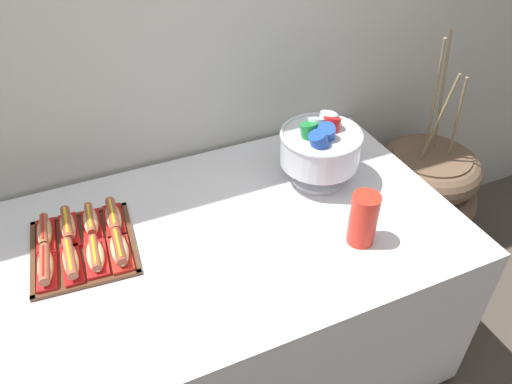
{
  "coord_description": "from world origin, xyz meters",
  "views": [
    {
      "loc": [
        -0.45,
        -1.18,
        1.94
      ],
      "look_at": [
        0.1,
        0.04,
        0.86
      ],
      "focal_mm": 34.66,
      "sensor_mm": 36.0,
      "label": 1
    }
  ],
  "objects_px": {
    "hot_dog_1": "(71,261)",
    "hot_dog_6": "(91,222)",
    "serving_tray": "(84,248)",
    "hot_dog_4": "(45,233)",
    "hot_dog_7": "(113,218)",
    "hot_dog_0": "(46,267)",
    "hot_dog_2": "(96,256)",
    "punch_bowl": "(320,147)",
    "cup_stack": "(363,219)",
    "hot_dog_3": "(120,250)",
    "hot_dog_5": "(68,227)",
    "buffet_table": "(238,296)",
    "floor_vase": "(418,209)"
  },
  "relations": [
    {
      "from": "hot_dog_5",
      "to": "cup_stack",
      "type": "bearing_deg",
      "value": -25.52
    },
    {
      "from": "hot_dog_2",
      "to": "punch_bowl",
      "type": "height_order",
      "value": "punch_bowl"
    },
    {
      "from": "hot_dog_1",
      "to": "hot_dog_6",
      "type": "bearing_deg",
      "value": 60.93
    },
    {
      "from": "buffet_table",
      "to": "floor_vase",
      "type": "bearing_deg",
      "value": 11.29
    },
    {
      "from": "buffet_table",
      "to": "hot_dog_6",
      "type": "relative_size",
      "value": 9.14
    },
    {
      "from": "floor_vase",
      "to": "hot_dog_2",
      "type": "bearing_deg",
      "value": -173.07
    },
    {
      "from": "hot_dog_5",
      "to": "hot_dog_6",
      "type": "height_order",
      "value": "hot_dog_5"
    },
    {
      "from": "serving_tray",
      "to": "hot_dog_0",
      "type": "relative_size",
      "value": 2.2
    },
    {
      "from": "hot_dog_5",
      "to": "buffet_table",
      "type": "bearing_deg",
      "value": -20.4
    },
    {
      "from": "hot_dog_5",
      "to": "punch_bowl",
      "type": "bearing_deg",
      "value": -4.31
    },
    {
      "from": "hot_dog_5",
      "to": "hot_dog_0",
      "type": "bearing_deg",
      "value": -119.07
    },
    {
      "from": "buffet_table",
      "to": "floor_vase",
      "type": "height_order",
      "value": "floor_vase"
    },
    {
      "from": "floor_vase",
      "to": "hot_dog_6",
      "type": "distance_m",
      "value": 1.6
    },
    {
      "from": "buffet_table",
      "to": "hot_dog_3",
      "type": "distance_m",
      "value": 0.56
    },
    {
      "from": "serving_tray",
      "to": "hot_dog_0",
      "type": "distance_m",
      "value": 0.14
    },
    {
      "from": "buffet_table",
      "to": "cup_stack",
      "type": "relative_size",
      "value": 8.1
    },
    {
      "from": "hot_dog_1",
      "to": "hot_dog_6",
      "type": "xyz_separation_m",
      "value": [
        0.09,
        0.16,
        0.0
      ]
    },
    {
      "from": "hot_dog_4",
      "to": "hot_dog_2",
      "type": "bearing_deg",
      "value": -52.35
    },
    {
      "from": "serving_tray",
      "to": "cup_stack",
      "type": "bearing_deg",
      "value": -21.56
    },
    {
      "from": "hot_dog_5",
      "to": "floor_vase",
      "type": "bearing_deg",
      "value": 0.57
    },
    {
      "from": "hot_dog_1",
      "to": "hot_dog_4",
      "type": "bearing_deg",
      "value": 109.82
    },
    {
      "from": "floor_vase",
      "to": "hot_dog_0",
      "type": "distance_m",
      "value": 1.76
    },
    {
      "from": "hot_dog_6",
      "to": "punch_bowl",
      "type": "bearing_deg",
      "value": -4.28
    },
    {
      "from": "serving_tray",
      "to": "hot_dog_4",
      "type": "relative_size",
      "value": 2.22
    },
    {
      "from": "hot_dog_7",
      "to": "punch_bowl",
      "type": "distance_m",
      "value": 0.79
    },
    {
      "from": "hot_dog_0",
      "to": "punch_bowl",
      "type": "xyz_separation_m",
      "value": [
        1.01,
        0.09,
        0.12
      ]
    },
    {
      "from": "hot_dog_2",
      "to": "hot_dog_7",
      "type": "distance_m",
      "value": 0.18
    },
    {
      "from": "serving_tray",
      "to": "hot_dog_7",
      "type": "bearing_deg",
      "value": 31.63
    },
    {
      "from": "hot_dog_3",
      "to": "hot_dog_4",
      "type": "xyz_separation_m",
      "value": [
        -0.21,
        0.18,
        -0.0
      ]
    },
    {
      "from": "cup_stack",
      "to": "serving_tray",
      "type": "bearing_deg",
      "value": 158.44
    },
    {
      "from": "hot_dog_0",
      "to": "hot_dog_5",
      "type": "relative_size",
      "value": 0.99
    },
    {
      "from": "floor_vase",
      "to": "serving_tray",
      "type": "distance_m",
      "value": 1.63
    },
    {
      "from": "hot_dog_5",
      "to": "hot_dog_6",
      "type": "xyz_separation_m",
      "value": [
        0.07,
        -0.01,
        -0.0
      ]
    },
    {
      "from": "hot_dog_6",
      "to": "hot_dog_4",
      "type": "bearing_deg",
      "value": 175.37
    },
    {
      "from": "floor_vase",
      "to": "hot_dog_4",
      "type": "bearing_deg",
      "value": -179.66
    },
    {
      "from": "hot_dog_6",
      "to": "hot_dog_7",
      "type": "relative_size",
      "value": 0.94
    },
    {
      "from": "serving_tray",
      "to": "hot_dog_3",
      "type": "bearing_deg",
      "value": -40.88
    },
    {
      "from": "hot_dog_3",
      "to": "hot_dog_5",
      "type": "relative_size",
      "value": 0.98
    },
    {
      "from": "hot_dog_3",
      "to": "hot_dog_4",
      "type": "distance_m",
      "value": 0.28
    },
    {
      "from": "buffet_table",
      "to": "serving_tray",
      "type": "distance_m",
      "value": 0.63
    },
    {
      "from": "hot_dog_1",
      "to": "floor_vase",
      "type": "bearing_deg",
      "value": 6.4
    },
    {
      "from": "hot_dog_5",
      "to": "hot_dog_7",
      "type": "relative_size",
      "value": 0.99
    },
    {
      "from": "hot_dog_2",
      "to": "hot_dog_5",
      "type": "xyz_separation_m",
      "value": [
        -0.06,
        0.17,
        0.0
      ]
    },
    {
      "from": "hot_dog_5",
      "to": "hot_dog_4",
      "type": "bearing_deg",
      "value": 175.37
    },
    {
      "from": "serving_tray",
      "to": "hot_dog_7",
      "type": "distance_m",
      "value": 0.14
    },
    {
      "from": "floor_vase",
      "to": "hot_dog_3",
      "type": "xyz_separation_m",
      "value": [
        -1.46,
        -0.19,
        0.49
      ]
    },
    {
      "from": "buffet_table",
      "to": "floor_vase",
      "type": "relative_size",
      "value": 1.27
    },
    {
      "from": "hot_dog_0",
      "to": "hot_dog_6",
      "type": "height_order",
      "value": "hot_dog_6"
    },
    {
      "from": "hot_dog_7",
      "to": "serving_tray",
      "type": "bearing_deg",
      "value": -148.37
    },
    {
      "from": "hot_dog_3",
      "to": "hot_dog_4",
      "type": "relative_size",
      "value": 1.01
    }
  ]
}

